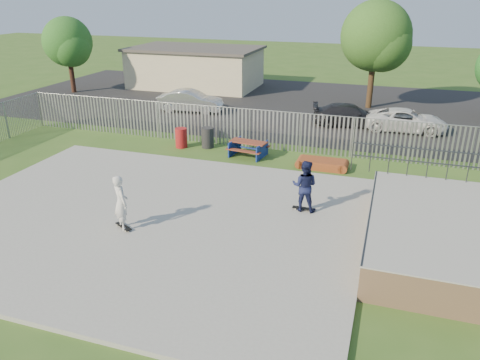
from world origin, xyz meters
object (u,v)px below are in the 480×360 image
(trash_bin_grey, at_px, (208,138))
(car_dark, at_px, (350,115))
(trash_bin_red, at_px, (181,138))
(funbox, at_px, (322,164))
(car_silver, at_px, (190,101))
(tree_mid, at_px, (376,36))
(skater_white, at_px, (121,202))
(tree_left, at_px, (67,42))
(skater_navy, at_px, (305,186))
(car_white, at_px, (407,120))
(picnic_table, at_px, (248,148))

(trash_bin_grey, height_order, car_dark, car_dark)
(trash_bin_red, bearing_deg, car_dark, 41.14)
(funbox, bearing_deg, car_dark, 87.04)
(car_silver, bearing_deg, tree_mid, -72.33)
(skater_white, bearing_deg, funbox, -83.58)
(tree_left, bearing_deg, trash_bin_grey, -32.10)
(funbox, height_order, trash_bin_grey, trash_bin_grey)
(funbox, height_order, trash_bin_red, trash_bin_red)
(funbox, bearing_deg, tree_left, 153.51)
(car_silver, bearing_deg, trash_bin_red, -165.88)
(skater_navy, bearing_deg, car_white, -105.42)
(tree_left, distance_m, tree_mid, 22.62)
(trash_bin_grey, distance_m, car_white, 11.59)
(trash_bin_red, bearing_deg, car_silver, 110.18)
(trash_bin_grey, bearing_deg, car_white, 33.03)
(funbox, height_order, skater_white, skater_white)
(picnic_table, relative_size, car_silver, 0.45)
(trash_bin_red, relative_size, car_silver, 0.23)
(funbox, height_order, car_dark, car_dark)
(skater_navy, distance_m, skater_white, 6.39)
(funbox, xyz_separation_m, car_dark, (0.41, 7.58, 0.46))
(car_white, height_order, skater_white, skater_white)
(trash_bin_red, height_order, skater_navy, skater_navy)
(trash_bin_red, bearing_deg, funbox, -5.82)
(funbox, bearing_deg, picnic_table, 171.89)
(car_white, distance_m, tree_left, 25.37)
(tree_left, height_order, tree_mid, tree_mid)
(car_silver, distance_m, car_dark, 10.40)
(car_silver, bearing_deg, funbox, -134.01)
(skater_navy, bearing_deg, skater_white, 31.37)
(car_silver, height_order, skater_white, skater_white)
(car_white, bearing_deg, skater_white, 149.77)
(funbox, bearing_deg, trash_bin_grey, 169.52)
(trash_bin_red, bearing_deg, skater_white, -77.38)
(car_dark, bearing_deg, skater_white, 150.22)
(skater_white, bearing_deg, picnic_table, -61.13)
(picnic_table, xyz_separation_m, trash_bin_grey, (-2.38, 0.60, 0.14))
(skater_navy, bearing_deg, tree_mid, -93.03)
(car_silver, xyz_separation_m, skater_navy, (10.07, -12.69, 0.37))
(trash_bin_grey, bearing_deg, skater_white, -85.76)
(trash_bin_red, distance_m, tree_left, 17.45)
(trash_bin_grey, bearing_deg, skater_navy, -44.40)
(trash_bin_red, distance_m, car_silver, 7.49)
(trash_bin_red, distance_m, trash_bin_grey, 1.37)
(trash_bin_red, distance_m, skater_white, 9.18)
(car_white, distance_m, skater_navy, 12.87)
(car_white, bearing_deg, car_silver, 88.36)
(funbox, height_order, skater_navy, skater_navy)
(skater_navy, bearing_deg, trash_bin_grey, -43.87)
(funbox, height_order, car_silver, car_silver)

